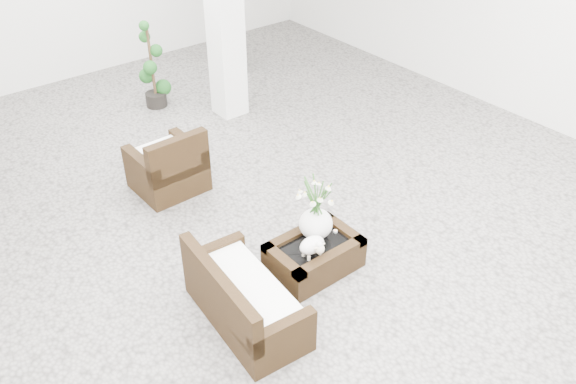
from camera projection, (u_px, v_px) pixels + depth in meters
ground at (282, 234)px, 6.63m from camera, size 11.00×11.00×0.00m
coffee_table at (314, 257)px, 6.08m from camera, size 0.90×0.60×0.31m
sheep_figurine at (312, 247)px, 5.80m from camera, size 0.28×0.23×0.21m
planter_narcissus at (316, 204)px, 5.87m from camera, size 0.44×0.44×0.80m
tealight at (335, 231)px, 6.15m from camera, size 0.04×0.04×0.03m
armchair at (166, 159)px, 7.14m from camera, size 0.79×0.75×0.82m
loveseat at (246, 291)px, 5.40m from camera, size 0.74×1.36×0.70m
topiary at (152, 65)px, 8.83m from camera, size 0.35×0.35×1.32m
shopper at (230, 29)px, 9.84m from camera, size 0.44×0.60×1.50m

